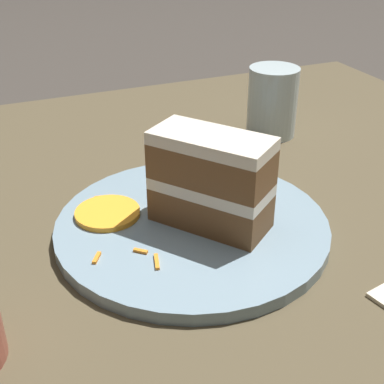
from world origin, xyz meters
name	(u,v)px	position (x,y,z in m)	size (l,w,h in m)	color
ground_plane	(166,288)	(0.00, 0.00, 0.00)	(6.00, 6.00, 0.00)	#38332D
dining_table	(165,273)	(0.00, 0.00, 0.02)	(1.22, 1.08, 0.04)	#4C422D
plate	(192,226)	(0.04, 0.03, 0.05)	(0.30, 0.30, 0.01)	gray
cake_slice	(211,181)	(0.06, 0.02, 0.11)	(0.12, 0.13, 0.10)	brown
cream_dollop	(193,157)	(0.09, 0.13, 0.08)	(0.06, 0.06, 0.05)	silver
orange_garnish	(108,213)	(-0.04, 0.08, 0.06)	(0.07, 0.07, 0.01)	orange
carrot_shreds_scatter	(125,243)	(-0.04, 0.02, 0.06)	(0.06, 0.16, 0.00)	orange
drinking_glass	(272,106)	(0.26, 0.24, 0.08)	(0.08, 0.08, 0.10)	silver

